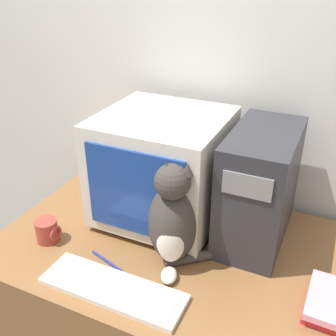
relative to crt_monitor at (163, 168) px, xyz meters
The scene contains 9 objects.
wall_back 0.43m from the crt_monitor, 68.06° to the left, with size 7.00×0.05×2.50m.
desk 0.64m from the crt_monitor, 48.76° to the right, with size 1.30×0.81×0.78m.
crt_monitor is the anchor object (origin of this frame).
computer_tower 0.36m from the crt_monitor, ahead, with size 0.22×0.42×0.42m.
keyboard 0.49m from the crt_monitor, 85.61° to the right, with size 0.47×0.14×0.02m.
cat 0.26m from the crt_monitor, 56.57° to the right, with size 0.28×0.28×0.38m.
book_stack 0.72m from the crt_monitor, 20.10° to the right, with size 0.13×0.20×0.05m.
pen 0.40m from the crt_monitor, 99.54° to the right, with size 0.14×0.05×0.01m.
mug 0.48m from the crt_monitor, 134.62° to the right, with size 0.09×0.08×0.09m.
Camera 1 is at (0.44, -0.63, 1.70)m, focal length 42.00 mm.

